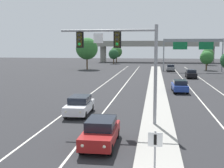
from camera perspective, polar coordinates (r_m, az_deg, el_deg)
median_island at (r=28.29m, az=8.72°, el=-4.42°), size 2.40×110.00×0.15m
lane_stripe_oncoming_center at (r=35.46m, az=1.04°, el=-2.05°), size 0.14×100.00×0.01m
lane_stripe_receding_center at (r=35.53m, az=16.27°, el=-2.33°), size 0.14×100.00×0.01m
edge_stripe_left at (r=36.02m, az=-4.17°, el=-1.92°), size 0.14×100.00×0.01m
overhead_signal_mast at (r=21.30m, az=2.47°, el=6.03°), size 7.08×0.44×7.20m
median_sign_post at (r=12.57m, az=8.39°, el=-12.44°), size 0.60×0.10×2.20m
car_oncoming_red at (r=17.46m, az=-2.20°, el=-9.28°), size 1.85×4.48×1.58m
car_oncoming_white at (r=25.19m, az=-6.35°, el=-4.12°), size 1.91×4.51×1.58m
car_receding_blue at (r=38.09m, az=13.07°, el=-0.34°), size 1.91×4.50×1.58m
car_receding_black at (r=55.51m, az=15.16°, el=1.98°), size 1.91×4.50×1.58m
car_receding_grey at (r=69.77m, az=11.33°, el=3.15°), size 1.83×4.47×1.58m
highway_sign_gantry at (r=69.13m, az=15.51°, el=7.42°), size 13.28×0.42×7.50m
overpass_bridge at (r=106.66m, az=8.56°, el=7.31°), size 42.40×6.40×7.65m
tree_far_right_a at (r=94.54m, az=18.16°, el=5.56°), size 3.57×3.57×5.16m
tree_far_left_b at (r=73.84m, az=-4.92°, el=6.88°), size 5.47×5.47×7.92m
tree_far_left_a at (r=96.72m, az=0.33°, el=5.85°), size 3.38×3.38×4.89m
tree_far_right_b at (r=74.16m, az=17.98°, el=4.90°), size 3.23×3.23×4.67m
tree_far_left_c at (r=103.44m, az=0.87°, el=6.28°), size 4.00×4.00×5.78m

